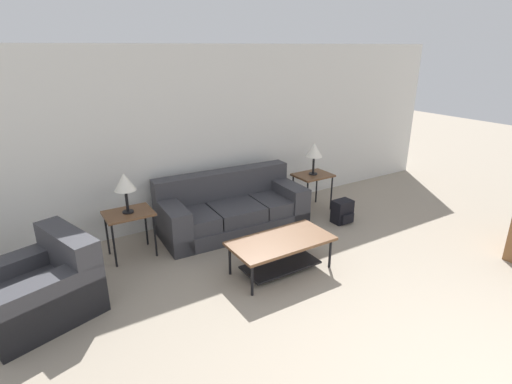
# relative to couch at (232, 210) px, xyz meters

# --- Properties ---
(wall_back) EXTENTS (9.18, 0.06, 2.60)m
(wall_back) POSITION_rel_couch_xyz_m (0.07, 0.61, 1.01)
(wall_back) COLOR silver
(wall_back) RESTS_ON ground_plane
(couch) EXTENTS (2.17, 1.03, 0.82)m
(couch) POSITION_rel_couch_xyz_m (0.00, 0.00, 0.00)
(couch) COLOR #38383D
(couch) RESTS_ON ground_plane
(armchair) EXTENTS (1.25, 1.19, 0.80)m
(armchair) POSITION_rel_couch_xyz_m (-2.59, -0.77, -0.01)
(armchair) COLOR #38383D
(armchair) RESTS_ON ground_plane
(coffee_table) EXTENTS (1.23, 0.63, 0.42)m
(coffee_table) POSITION_rel_couch_xyz_m (-0.08, -1.38, 0.02)
(coffee_table) COLOR brown
(coffee_table) RESTS_ON ground_plane
(side_table_left) EXTENTS (0.59, 0.46, 0.60)m
(side_table_left) POSITION_rel_couch_xyz_m (-1.49, -0.04, 0.25)
(side_table_left) COLOR brown
(side_table_left) RESTS_ON ground_plane
(side_table_right) EXTENTS (0.59, 0.46, 0.60)m
(side_table_right) POSITION_rel_couch_xyz_m (1.49, -0.04, 0.25)
(side_table_right) COLOR brown
(side_table_right) RESTS_ON ground_plane
(table_lamp_left) EXTENTS (0.27, 0.27, 0.51)m
(table_lamp_left) POSITION_rel_couch_xyz_m (-1.49, -0.04, 0.70)
(table_lamp_left) COLOR black
(table_lamp_left) RESTS_ON side_table_left
(table_lamp_right) EXTENTS (0.27, 0.27, 0.51)m
(table_lamp_right) POSITION_rel_couch_xyz_m (1.49, -0.04, 0.70)
(table_lamp_right) COLOR black
(table_lamp_right) RESTS_ON side_table_right
(backpack) EXTENTS (0.29, 0.29, 0.36)m
(backpack) POSITION_rel_couch_xyz_m (1.54, -0.72, -0.12)
(backpack) COLOR black
(backpack) RESTS_ON ground_plane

